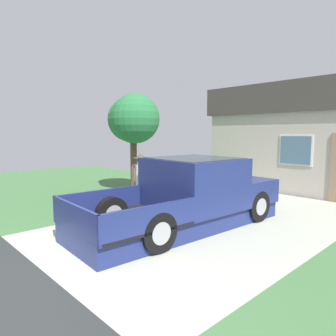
{
  "coord_description": "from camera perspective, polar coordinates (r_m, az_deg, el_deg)",
  "views": [
    {
      "loc": [
        4.71,
        -1.83,
        2.28
      ],
      "look_at": [
        -0.99,
        3.56,
        1.38
      ],
      "focal_mm": 32.78,
      "sensor_mm": 36.0,
      "label": 1
    }
  ],
  "objects": [
    {
      "name": "person_with_hat",
      "position": [
        8.39,
        -5.06,
        -2.19
      ],
      "size": [
        0.43,
        0.43,
        1.73
      ],
      "rotation": [
        0.0,
        0.0,
        0.57
      ],
      "color": "#333842",
      "rests_on": "ground"
    },
    {
      "name": "handbag",
      "position": [
        8.39,
        -6.59,
        -8.44
      ],
      "size": [
        0.29,
        0.18,
        0.38
      ],
      "color": "brown",
      "rests_on": "ground"
    },
    {
      "name": "front_yard_tree",
      "position": [
        11.95,
        -6.59,
        8.92
      ],
      "size": [
        2.4,
        2.01,
        3.73
      ],
      "color": "brown",
      "rests_on": "ground"
    },
    {
      "name": "pickup_truck",
      "position": [
        7.69,
        4.59,
        -5.05
      ],
      "size": [
        2.35,
        5.5,
        1.67
      ],
      "rotation": [
        0.0,
        0.0,
        -0.06
      ],
      "color": "navy",
      "rests_on": "ground"
    }
  ]
}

